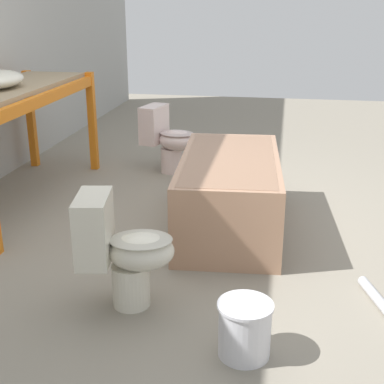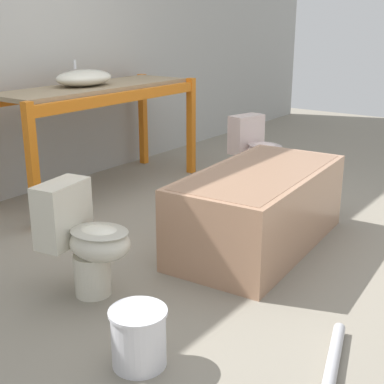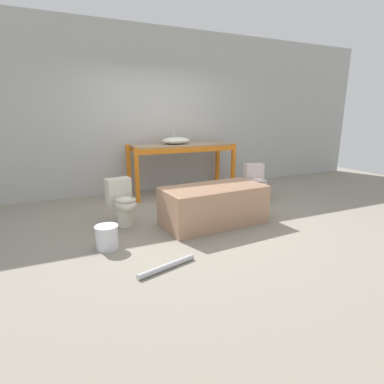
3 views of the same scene
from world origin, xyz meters
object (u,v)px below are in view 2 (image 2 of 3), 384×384
toilet_near (84,237)px  sink_basin (84,78)px  toilet_far (256,149)px  bucket_white (139,336)px  bathtub_main (259,203)px

toilet_near → sink_basin: bearing=36.0°
toilet_near → toilet_far: 2.52m
sink_basin → toilet_far: (1.13, -1.12, -0.70)m
bucket_white → bathtub_main: bearing=9.0°
toilet_near → bucket_white: 0.82m
sink_basin → bucket_white: 2.88m
toilet_far → bathtub_main: bearing=-135.6°
bathtub_main → toilet_near: toilet_near is taller
bathtub_main → bucket_white: size_ratio=5.37×
bathtub_main → toilet_far: toilet_far is taller
sink_basin → bucket_white: (-1.71, -2.14, -0.90)m
toilet_near → toilet_far: bearing=-3.3°
toilet_far → sink_basin: bearing=149.0°
sink_basin → toilet_far: size_ratio=0.83×
sink_basin → toilet_far: 1.74m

